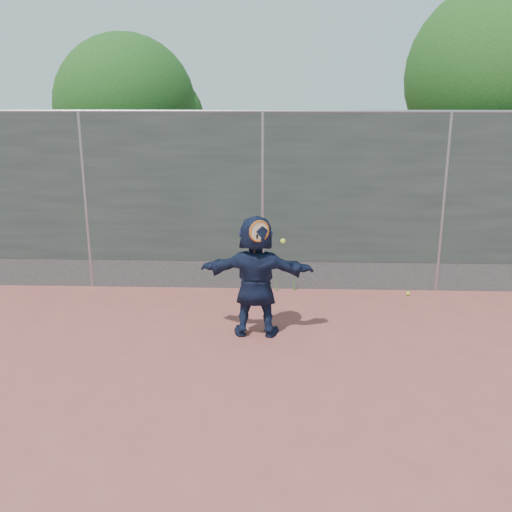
{
  "coord_description": "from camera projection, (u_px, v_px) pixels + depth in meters",
  "views": [
    {
      "loc": [
        0.25,
        -5.92,
        3.25
      ],
      "look_at": [
        -0.04,
        1.53,
        1.14
      ],
      "focal_mm": 40.0,
      "sensor_mm": 36.0,
      "label": 1
    }
  ],
  "objects": [
    {
      "name": "fence",
      "position": [
        263.0,
        199.0,
        9.52
      ],
      "size": [
        20.0,
        0.06,
        3.03
      ],
      "color": "#38423D",
      "rests_on": "ground"
    },
    {
      "name": "ground",
      "position": [
        254.0,
        387.0,
        6.59
      ],
      "size": [
        80.0,
        80.0,
        0.0
      ],
      "primitive_type": "plane",
      "color": "#9E4C42",
      "rests_on": "ground"
    },
    {
      "name": "ball_ground",
      "position": [
        408.0,
        294.0,
        9.58
      ],
      "size": [
        0.07,
        0.07,
        0.07
      ],
      "primitive_type": "sphere",
      "color": "#B7EA34",
      "rests_on": "ground"
    },
    {
      "name": "tree_left",
      "position": [
        134.0,
        110.0,
        12.19
      ],
      "size": [
        3.15,
        3.0,
        4.53
      ],
      "color": "#382314",
      "rests_on": "ground"
    },
    {
      "name": "tree_right",
      "position": [
        508.0,
        82.0,
        11.0
      ],
      "size": [
        3.78,
        3.6,
        5.39
      ],
      "color": "#382314",
      "rests_on": "ground"
    },
    {
      "name": "player",
      "position": [
        256.0,
        276.0,
        7.83
      ],
      "size": [
        1.61,
        0.57,
        1.71
      ],
      "primitive_type": "imported",
      "rotation": [
        0.0,
        0.0,
        3.1
      ],
      "color": "#151E3B",
      "rests_on": "ground"
    },
    {
      "name": "weed_clump",
      "position": [
        279.0,
        283.0,
        9.8
      ],
      "size": [
        0.68,
        0.07,
        0.3
      ],
      "color": "#387226",
      "rests_on": "ground"
    },
    {
      "name": "swing_action",
      "position": [
        261.0,
        234.0,
        7.46
      ],
      "size": [
        0.48,
        0.17,
        0.51
      ],
      "color": "#D75D14",
      "rests_on": "ground"
    }
  ]
}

